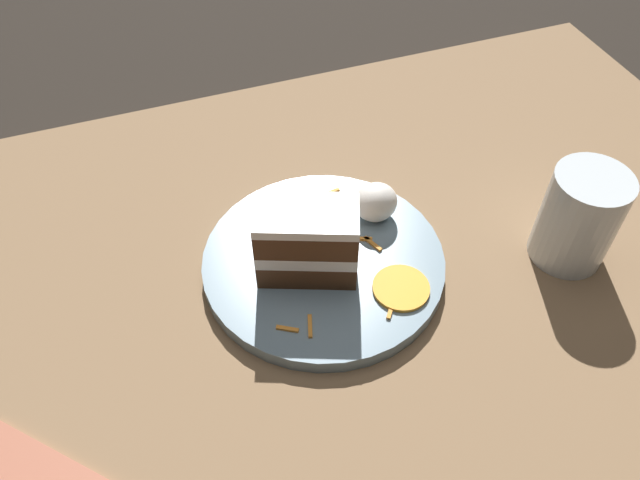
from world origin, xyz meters
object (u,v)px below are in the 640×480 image
object	(u,v)px
plate	(320,264)
cream_dollop	(376,202)
cake_slice	(307,241)
orange_garnish	(401,288)
drinking_glass	(577,223)

from	to	relation	value
plate	cream_dollop	distance (m)	0.09
plate	cake_slice	size ratio (longest dim) A/B	2.26
plate	orange_garnish	distance (m)	0.09
orange_garnish	plate	bearing A→B (deg)	133.78
cake_slice	cream_dollop	size ratio (longest dim) A/B	2.37
cream_dollop	drinking_glass	size ratio (longest dim) A/B	0.44
cake_slice	drinking_glass	distance (m)	0.28
plate	drinking_glass	size ratio (longest dim) A/B	2.34
cake_slice	orange_garnish	xyz separation A→B (m)	(0.08, -0.06, -0.04)
plate	orange_garnish	size ratio (longest dim) A/B	4.41
orange_garnish	cake_slice	bearing A→B (deg)	143.93
orange_garnish	cream_dollop	bearing A→B (deg)	81.67
plate	cake_slice	world-z (taller)	cake_slice
cream_dollop	orange_garnish	xyz separation A→B (m)	(-0.02, -0.10, -0.02)
cream_dollop	drinking_glass	xyz separation A→B (m)	(0.18, -0.11, 0.01)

